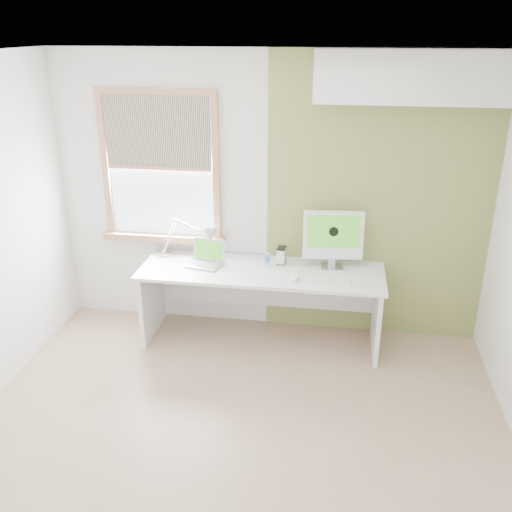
% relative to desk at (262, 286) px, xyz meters
% --- Properties ---
extents(room, '(4.04, 3.54, 2.64)m').
position_rel_desk_xyz_m(room, '(0.00, -1.44, 0.77)').
color(room, tan).
rests_on(room, ground).
extents(accent_wall, '(2.00, 0.02, 2.60)m').
position_rel_desk_xyz_m(accent_wall, '(1.00, 0.30, 0.77)').
color(accent_wall, olive).
rests_on(accent_wall, room).
extents(soffit, '(1.60, 0.40, 0.42)m').
position_rel_desk_xyz_m(soffit, '(1.20, 0.13, 1.87)').
color(soffit, white).
rests_on(soffit, room).
extents(window, '(1.20, 0.14, 1.42)m').
position_rel_desk_xyz_m(window, '(-1.00, 0.27, 1.01)').
color(window, '#AE714E').
rests_on(window, room).
extents(desk, '(2.20, 0.70, 0.73)m').
position_rel_desk_xyz_m(desk, '(0.00, 0.00, 0.00)').
color(desk, white).
rests_on(desk, room).
extents(desk_lamp, '(0.66, 0.26, 0.38)m').
position_rel_desk_xyz_m(desk_lamp, '(-0.60, 0.12, 0.39)').
color(desk_lamp, silver).
rests_on(desk_lamp, desk).
extents(laptop, '(0.36, 0.31, 0.22)m').
position_rel_desk_xyz_m(laptop, '(-0.52, -0.01, 0.25)').
color(laptop, silver).
rests_on(laptop, desk).
extents(phone_dock, '(0.07, 0.07, 0.12)m').
position_rel_desk_xyz_m(phone_dock, '(0.04, 0.04, 0.23)').
color(phone_dock, silver).
rests_on(phone_dock, desk).
extents(external_drive, '(0.08, 0.12, 0.16)m').
position_rel_desk_xyz_m(external_drive, '(0.16, 0.12, 0.27)').
color(external_drive, silver).
rests_on(external_drive, desk).
extents(imac, '(0.54, 0.20, 0.53)m').
position_rel_desk_xyz_m(imac, '(0.62, 0.11, 0.49)').
color(imac, silver).
rests_on(imac, desk).
extents(keyboard, '(0.43, 0.15, 0.02)m').
position_rel_desk_xyz_m(keyboard, '(0.59, -0.21, 0.20)').
color(keyboard, white).
rests_on(keyboard, desk).
extents(mouse, '(0.07, 0.12, 0.03)m').
position_rel_desk_xyz_m(mouse, '(0.32, -0.22, 0.21)').
color(mouse, white).
rests_on(mouse, desk).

